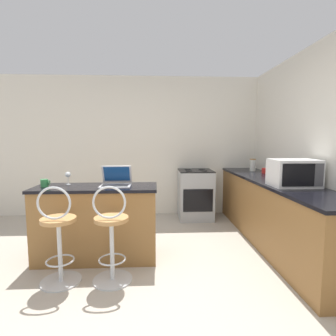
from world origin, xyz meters
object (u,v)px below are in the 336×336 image
at_px(bar_stool_near, 59,238).
at_px(bar_stool_far, 111,237).
at_px(laptop, 116,180).
at_px(wine_glass_tall, 68,175).
at_px(mug_red, 264,171).
at_px(microwave, 294,173).
at_px(stove_range, 195,194).
at_px(mug_green, 45,183).
at_px(storage_jar, 253,165).

distance_m(bar_stool_near, bar_stool_far, 0.52).
relative_size(bar_stool_far, laptop, 2.80).
relative_size(wine_glass_tall, mug_red, 1.69).
height_order(microwave, stove_range, microwave).
height_order(bar_stool_near, stove_range, bar_stool_near).
bearing_deg(stove_range, mug_red, -26.36).
relative_size(bar_stool_far, wine_glass_tall, 6.38).
bearing_deg(bar_stool_far, mug_green, 147.93).
distance_m(bar_stool_near, mug_red, 3.19).
height_order(bar_stool_far, laptop, laptop).
distance_m(bar_stool_far, mug_red, 2.76).
bearing_deg(laptop, stove_range, 51.52).
bearing_deg(wine_glass_tall, bar_stool_far, -47.28).
bearing_deg(laptop, bar_stool_far, -87.11).
xyz_separation_m(bar_stool_far, wine_glass_tall, (-0.62, 0.68, 0.54)).
bearing_deg(storage_jar, mug_green, -155.32).
bearing_deg(mug_green, microwave, -2.31).
height_order(bar_stool_far, microwave, microwave).
xyz_separation_m(stove_range, wine_glass_tall, (-1.80, -1.43, 0.56)).
height_order(bar_stool_far, storage_jar, storage_jar).
bearing_deg(mug_green, wine_glass_tall, 33.31).
height_order(laptop, microwave, microwave).
distance_m(microwave, mug_green, 2.91).
relative_size(storage_jar, mug_red, 2.34).
bearing_deg(microwave, wine_glass_tall, 174.41).
height_order(stove_range, wine_glass_tall, wine_glass_tall).
bearing_deg(mug_red, storage_jar, 103.33).
height_order(bar_stool_far, stove_range, bar_stool_far).
xyz_separation_m(laptop, stove_range, (1.20, 1.51, -0.50)).
bearing_deg(laptop, mug_red, 23.92).
relative_size(stove_range, wine_glass_tall, 5.72).
distance_m(bar_stool_near, microwave, 2.68).
height_order(microwave, wine_glass_tall, microwave).
bearing_deg(microwave, mug_red, 82.71).
xyz_separation_m(bar_stool_near, wine_glass_tall, (-0.11, 0.68, 0.54)).
xyz_separation_m(storage_jar, mug_red, (0.07, -0.31, -0.06)).
relative_size(bar_stool_near, laptop, 2.80).
bearing_deg(storage_jar, laptop, -148.87).
xyz_separation_m(laptop, microwave, (2.09, -0.18, 0.10)).
distance_m(bar_stool_far, laptop, 0.76).
distance_m(wine_glass_tall, storage_jar, 3.02).
xyz_separation_m(bar_stool_far, laptop, (-0.03, 0.59, 0.48)).
bearing_deg(stove_range, mug_green, -142.04).
bearing_deg(laptop, wine_glass_tall, 171.93).
xyz_separation_m(bar_stool_far, microwave, (2.06, 0.41, 0.58)).
bearing_deg(bar_stool_near, wine_glass_tall, 98.92).
bearing_deg(mug_green, mug_red, 19.06).
height_order(laptop, wine_glass_tall, laptop).
bearing_deg(wine_glass_tall, mug_red, 17.80).
xyz_separation_m(bar_stool_far, storage_jar, (2.14, 1.90, 0.53)).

